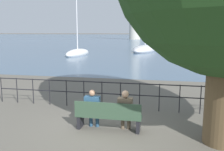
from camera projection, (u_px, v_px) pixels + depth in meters
The scene contains 9 objects.
ground_plane at pixel (109, 129), 7.60m from camera, with size 1000.00×1000.00×0.00m, color #605B51.
harbor_water at pixel (161, 37), 160.26m from camera, with size 600.00×300.00×0.01m.
park_bench at pixel (108, 116), 7.47m from camera, with size 2.00×0.45×0.90m.
seated_person_left at pixel (93, 107), 7.60m from camera, with size 0.46×0.35×1.22m.
seated_person_right at pixel (125, 109), 7.40m from camera, with size 0.43×0.35×1.25m.
promenade_railing at pixel (120, 91), 9.52m from camera, with size 10.28×0.04×1.05m.
sailboat_3 at pixel (145, 50), 37.58m from camera, with size 4.50×7.92×8.41m.
sailboat_4 at pixel (78, 53), 31.59m from camera, with size 2.33×5.75×8.30m.
harbor_lighthouse at pixel (135, 4), 96.13m from camera, with size 4.41×4.41×29.22m.
Camera 1 is at (1.55, -7.04, 2.93)m, focal length 40.00 mm.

